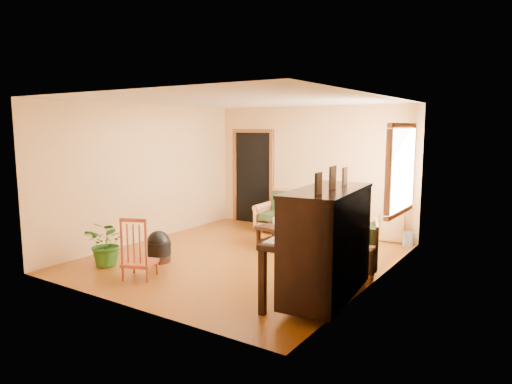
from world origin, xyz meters
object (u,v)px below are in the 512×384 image
Objects in this scene: sofa at (304,214)px; potted_plant at (108,243)px; armchair at (353,247)px; footstool at (159,250)px; coffee_table at (287,238)px; ceramic_crock at (408,239)px; piano at (327,247)px; red_chair at (139,247)px.

potted_plant is (-1.61, -3.57, -0.07)m from sofa.
armchair reaches higher than footstool.
potted_plant is at bearing -126.75° from coffee_table.
footstool is at bearing -133.61° from ceramic_crock.
coffee_table is 4.16× the size of ceramic_crock.
sofa is at bearing -172.09° from ceramic_crock.
piano reaches higher than footstool.
red_chair is at bearing -124.71° from ceramic_crock.
red_chair is 4.86m from ceramic_crock.
piano is 3.57m from potted_plant.
piano is (0.15, -1.29, 0.32)m from armchair.
sofa is 2.52× the size of armchair.
sofa is 2.22× the size of red_chair.
footstool is at bearing 92.68° from red_chair.
armchair is 0.49× the size of piano.
coffee_table is at bearing 46.15° from red_chair.
coffee_table and footstool have the same top height.
red_chair is (-2.50, -1.91, 0.05)m from armchair.
red_chair reaches higher than coffee_table.
piano is 3.05m from footstool.
coffee_table is at bearing 54.87° from footstool.
ceramic_crock is 0.35× the size of potted_plant.
potted_plant is (-0.52, -0.59, 0.17)m from footstool.
piano reaches higher than ceramic_crock.
sofa is at bearing 65.66° from potted_plant.
sofa reaches higher than armchair.
red_chair is at bearing -172.70° from piano.
armchair reaches higher than coffee_table.
footstool is 1.59× the size of ceramic_crock.
sofa is at bearing 101.36° from coffee_table.
footstool is (-1.10, -2.98, -0.24)m from sofa.
coffee_table is at bearing 53.25° from potted_plant.
armchair reaches higher than ceramic_crock.
potted_plant is (-1.84, -2.46, 0.17)m from coffee_table.
sofa is at bearing 115.84° from piano.
potted_plant is at bearing -116.11° from sofa.
red_chair reaches higher than potted_plant.
red_chair is 0.88m from potted_plant.
piano is (1.68, -1.98, 0.53)m from coffee_table.
armchair is (1.53, -0.68, 0.21)m from coffee_table.
armchair is at bearing -24.10° from coffee_table.
red_chair is at bearing -63.96° from footstool.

